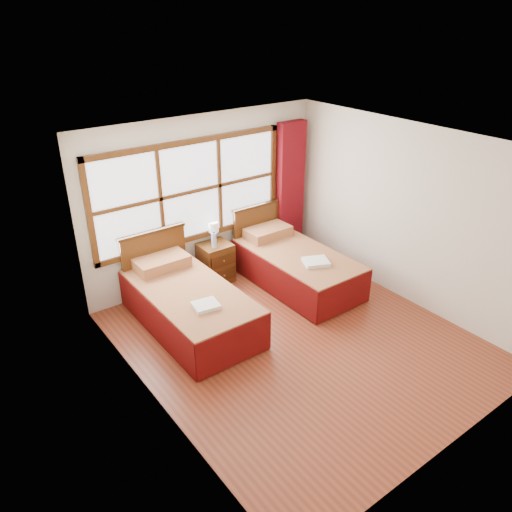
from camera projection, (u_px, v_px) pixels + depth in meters
floor at (297, 340)px, 6.61m from camera, size 4.50×4.50×0.00m
ceiling at (306, 146)px, 5.44m from camera, size 4.50×4.50×0.00m
wall_back at (204, 200)px, 7.63m from camera, size 4.00×0.00×4.00m
wall_left at (150, 305)px, 4.96m from camera, size 0.00×4.50×4.50m
wall_right at (407, 215)px, 7.09m from camera, size 0.00×4.50×4.50m
window at (191, 192)px, 7.38m from camera, size 3.16×0.06×1.56m
curtain at (290, 190)px, 8.44m from camera, size 0.50×0.16×2.30m
bed_left at (188, 303)px, 6.80m from camera, size 1.11×2.15×1.08m
bed_right at (294, 265)px, 7.83m from camera, size 1.08×2.10×1.05m
nightstand at (216, 263)px, 7.89m from camera, size 0.48×0.47×0.64m
towels_left at (206, 305)px, 6.26m from camera, size 0.35×0.32×0.05m
towels_right at (316, 262)px, 7.34m from camera, size 0.45×0.43×0.06m
lamp at (213, 228)px, 7.78m from camera, size 0.16×0.16×0.31m
bottle_near at (214, 240)px, 7.59m from camera, size 0.07×0.07×0.27m
bottle_far at (214, 241)px, 7.61m from camera, size 0.07×0.07×0.25m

